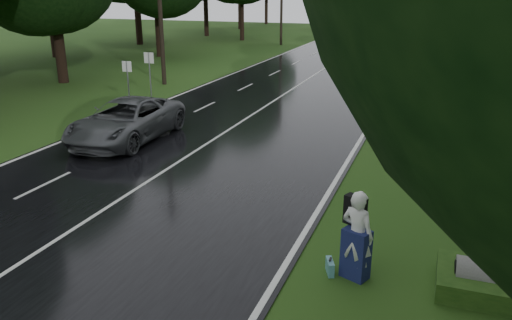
{
  "coord_description": "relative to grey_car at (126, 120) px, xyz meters",
  "views": [
    {
      "loc": [
        8.7,
        -9.96,
        6.11
      ],
      "look_at": [
        3.66,
        3.8,
        1.1
      ],
      "focal_mm": 35.57,
      "sensor_mm": 36.0,
      "label": 1
    }
  ],
  "objects": [
    {
      "name": "road",
      "position": [
        3.34,
        12.7,
        -0.86
      ],
      "size": [
        12.0,
        140.0,
        0.04
      ],
      "primitive_type": "cube",
      "color": "black",
      "rests_on": "ground"
    },
    {
      "name": "hitchhiker",
      "position": [
        10.7,
        -7.26,
        0.08
      ],
      "size": [
        0.89,
        0.86,
        2.06
      ],
      "color": "silver",
      "rests_on": "ground"
    },
    {
      "name": "grey_car",
      "position": [
        0.0,
        0.0,
        0.0
      ],
      "size": [
        2.99,
        6.15,
        1.68
      ],
      "primitive_type": "imported",
      "rotation": [
        0.0,
        0.0,
        0.03
      ],
      "color": "#55575A",
      "rests_on": "road"
    },
    {
      "name": "far_car",
      "position": [
        6.42,
        44.13,
        -0.07
      ],
      "size": [
        2.4,
        4.88,
        1.54
      ],
      "primitive_type": "imported",
      "rotation": [
        0.0,
        0.0,
        2.97
      ],
      "color": "black",
      "rests_on": "road"
    },
    {
      "name": "suitcase",
      "position": [
        10.16,
        -7.31,
        -0.72
      ],
      "size": [
        0.29,
        0.47,
        0.32
      ],
      "primitive_type": "cube",
      "rotation": [
        0.0,
        0.0,
        0.38
      ],
      "color": "teal",
      "rests_on": "ground"
    },
    {
      "name": "utility_pole_mid",
      "position": [
        -5.16,
        12.01,
        -0.88
      ],
      "size": [
        1.8,
        0.28,
        10.12
      ],
      "primitive_type": null,
      "color": "black",
      "rests_on": "ground"
    },
    {
      "name": "road_sign_b",
      "position": [
        -3.86,
        8.23,
        -0.88
      ],
      "size": [
        0.61,
        0.1,
        2.56
      ],
      "primitive_type": null,
      "color": "white",
      "rests_on": "ground"
    },
    {
      "name": "ground",
      "position": [
        3.34,
        -7.3,
        -0.88
      ],
      "size": [
        160.0,
        160.0,
        0.0
      ],
      "primitive_type": "plane",
      "color": "#264815",
      "rests_on": "ground"
    },
    {
      "name": "road_sign_a",
      "position": [
        -3.86,
        5.99,
        -0.88
      ],
      "size": [
        0.57,
        0.1,
        2.36
      ],
      "primitive_type": null,
      "color": "white",
      "rests_on": "ground"
    },
    {
      "name": "utility_pole_far",
      "position": [
        -5.16,
        37.7,
        -0.88
      ],
      "size": [
        1.8,
        0.28,
        9.94
      ],
      "primitive_type": null,
      "color": "black",
      "rests_on": "ground"
    },
    {
      "name": "tree_right_e",
      "position": [
        16.56,
        27.24,
        -0.88
      ],
      "size": [
        8.35,
        8.35,
        13.05
      ],
      "primitive_type": null,
      "color": "black",
      "rests_on": "ground"
    },
    {
      "name": "tree_left_f",
      "position": [
        -11.11,
        40.97,
        -0.88
      ],
      "size": [
        10.21,
        10.21,
        15.95
      ],
      "primitive_type": null,
      "color": "black",
      "rests_on": "ground"
    },
    {
      "name": "lane_center",
      "position": [
        3.34,
        12.7,
        -0.84
      ],
      "size": [
        0.12,
        140.0,
        0.01
      ],
      "primitive_type": "cube",
      "color": "silver",
      "rests_on": "road"
    },
    {
      "name": "tree_left_e",
      "position": [
        -12.7,
        24.36,
        -0.88
      ],
      "size": [
        8.7,
        8.7,
        13.6
      ],
      "primitive_type": null,
      "color": "black",
      "rests_on": "ground"
    },
    {
      "name": "tree_left_d",
      "position": [
        -11.88,
        10.25,
        -0.88
      ],
      "size": [
        8.09,
        8.09,
        12.64
      ],
      "primitive_type": null,
      "color": "black",
      "rests_on": "ground"
    },
    {
      "name": "culvert",
      "position": [
        13.51,
        -6.93,
        -0.88
      ],
      "size": [
        1.47,
        0.74,
        0.74
      ],
      "primitive_type": "cylinder",
      "rotation": [
        0.0,
        1.57,
        0.0
      ],
      "color": "slate",
      "rests_on": "ground"
    }
  ]
}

